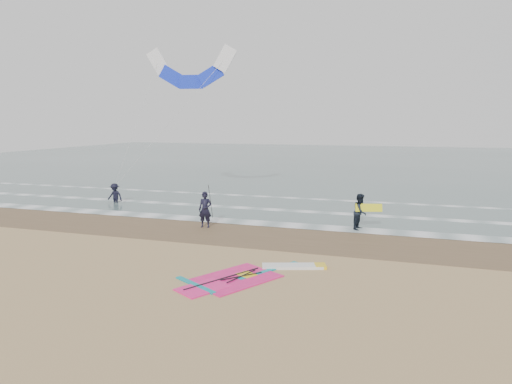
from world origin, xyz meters
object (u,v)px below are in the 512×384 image
(windsurf_rig, at_px, (252,275))
(person_standing, at_px, (205,210))
(person_wading, at_px, (115,191))
(surf_kite, at_px, (191,71))
(person_walking, at_px, (360,212))

(windsurf_rig, height_order, person_standing, person_standing)
(person_standing, distance_m, person_wading, 9.65)
(windsurf_rig, distance_m, surf_kite, 18.70)
(person_wading, height_order, surf_kite, surf_kite)
(windsurf_rig, height_order, person_wading, person_wading)
(person_standing, xyz_separation_m, person_wading, (-8.48, 4.60, -0.09))
(person_standing, distance_m, surf_kite, 11.75)
(person_standing, bearing_deg, windsurf_rig, -62.67)
(surf_kite, bearing_deg, windsurf_rig, -57.78)
(windsurf_rig, bearing_deg, person_standing, 125.71)
(person_walking, height_order, surf_kite, surf_kite)
(person_walking, relative_size, person_wading, 1.09)
(person_standing, bearing_deg, person_wading, 143.14)
(person_standing, bearing_deg, surf_kite, 110.79)
(windsurf_rig, relative_size, surf_kite, 0.52)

